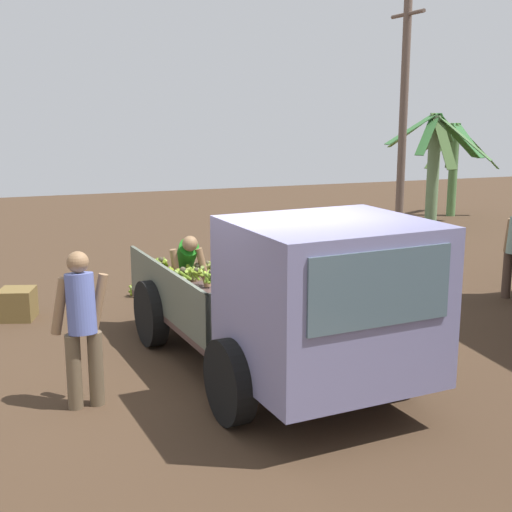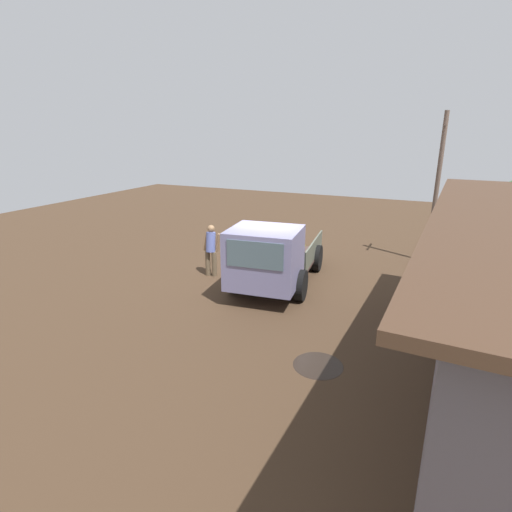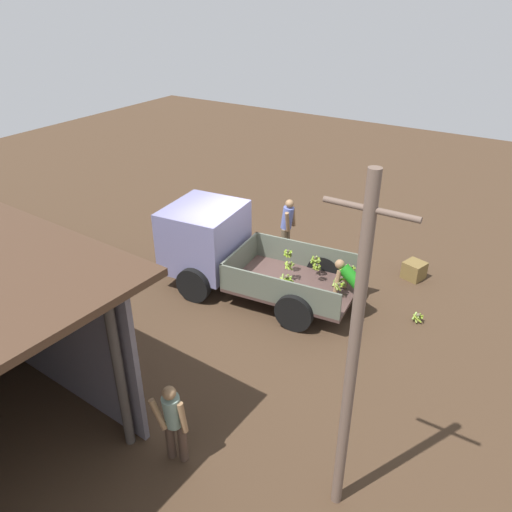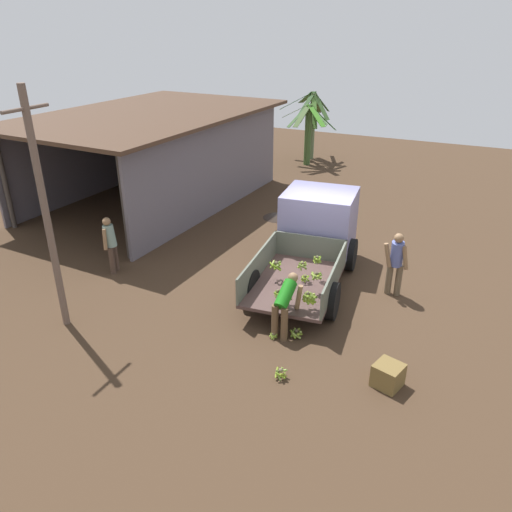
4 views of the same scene
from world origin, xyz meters
The scene contains 11 objects.
ground centered at (0.00, 0.00, 0.00)m, with size 36.00×36.00×0.00m, color #402E1F.
mud_patch_0 centered at (3.59, 2.64, 0.00)m, with size 1.01×1.01×0.01m, color black.
cargo_truck centered at (0.58, 0.29, 1.08)m, with size 4.88×2.55×2.02m.
utility_pole centered at (-4.49, 4.36, 2.66)m, with size 1.06×0.15×5.14m.
person_foreground_visitor centered at (-0.08, -1.99, 0.92)m, with size 0.39×0.63×1.66m.
person_worker_loading centered at (-2.77, -0.21, 0.78)m, with size 0.79×0.59×1.31m.
person_bystander_near_shed centered at (-2.02, 5.07, 0.86)m, with size 0.58×0.44×1.56m.
banana_bunch_on_ground_0 centered at (-2.83, -0.51, 0.12)m, with size 0.30×0.28×0.22m.
banana_bunch_on_ground_1 centered at (-4.20, -0.72, 0.13)m, with size 0.25×0.25×0.23m.
banana_bunch_on_ground_2 centered at (-3.05, -0.07, 0.08)m, with size 0.19×0.19×0.14m.
wooden_crate_0 centered at (-3.54, -2.59, 0.23)m, with size 0.49×0.49×0.46m, color brown.
Camera 2 is at (10.47, 4.38, 4.53)m, focal length 28.00 mm.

